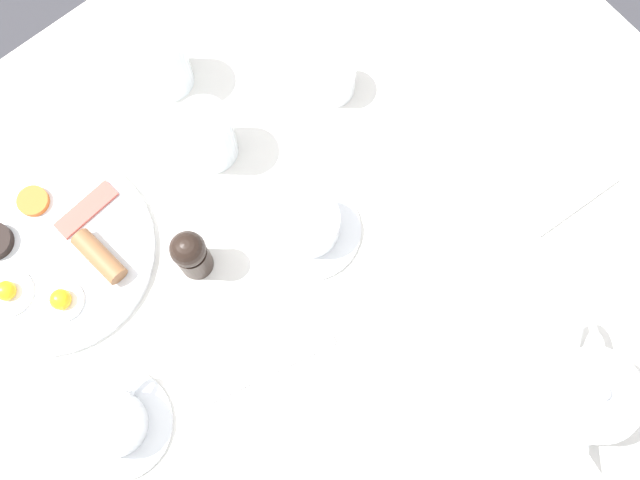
# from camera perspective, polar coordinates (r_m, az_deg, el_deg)

# --- Properties ---
(ground_plane) EXTENTS (8.00, 8.00, 0.00)m
(ground_plane) POSITION_cam_1_polar(r_m,az_deg,el_deg) (1.78, -0.00, -6.48)
(ground_plane) COLOR #333338
(table) EXTENTS (1.09, 1.21, 0.72)m
(table) POSITION_cam_1_polar(r_m,az_deg,el_deg) (1.13, -0.00, -1.07)
(table) COLOR silver
(table) RESTS_ON ground_plane
(breakfast_plate) EXTENTS (0.30, 0.30, 0.04)m
(breakfast_plate) POSITION_cam_1_polar(r_m,az_deg,el_deg) (1.13, -19.88, -0.96)
(breakfast_plate) COLOR white
(breakfast_plate) RESTS_ON table
(teapot_far) EXTENTS (0.16, 0.16, 0.13)m
(teapot_far) POSITION_cam_1_polar(r_m,az_deg,el_deg) (1.04, 19.49, -11.14)
(teapot_far) COLOR white
(teapot_far) RESTS_ON table
(teacup_with_saucer_left) EXTENTS (0.15, 0.15, 0.06)m
(teacup_with_saucer_left) POSITION_cam_1_polar(r_m,az_deg,el_deg) (1.05, -0.85, 1.17)
(teacup_with_saucer_left) COLOR white
(teacup_with_saucer_left) RESTS_ON table
(teacup_with_saucer_right) EXTENTS (0.15, 0.15, 0.06)m
(teacup_with_saucer_right) POSITION_cam_1_polar(r_m,az_deg,el_deg) (1.04, -15.53, -13.31)
(teacup_with_saucer_right) COLOR white
(teacup_with_saucer_right) RESTS_ON table
(water_glass_tall) EXTENTS (0.08, 0.08, 0.10)m
(water_glass_tall) POSITION_cam_1_polar(r_m,az_deg,el_deg) (1.09, -8.56, 7.85)
(water_glass_tall) COLOR white
(water_glass_tall) RESTS_ON table
(water_glass_short) EXTENTS (0.08, 0.08, 0.11)m
(water_glass_short) POSITION_cam_1_polar(r_m,az_deg,el_deg) (1.15, -11.95, 13.12)
(water_glass_short) COLOR white
(water_glass_short) RESTS_ON table
(creamer_jug) EXTENTS (0.09, 0.07, 0.06)m
(creamer_jug) POSITION_cam_1_polar(r_m,az_deg,el_deg) (1.14, 0.97, 12.18)
(creamer_jug) COLOR white
(creamer_jug) RESTS_ON table
(salt_grinder) EXTENTS (0.05, 0.05, 0.11)m
(salt_grinder) POSITION_cam_1_polar(r_m,az_deg,el_deg) (1.03, -9.80, -1.08)
(salt_grinder) COLOR black
(salt_grinder) RESTS_ON table
(napkin_folded) EXTENTS (0.14, 0.16, 0.01)m
(napkin_folded) POSITION_cam_1_polar(r_m,az_deg,el_deg) (1.15, 17.21, 4.79)
(napkin_folded) COLOR white
(napkin_folded) RESTS_ON table
(knife_by_plate) EXTENTS (0.07, 0.21, 0.00)m
(knife_by_plate) POSITION_cam_1_polar(r_m,az_deg,el_deg) (1.04, -4.17, -9.98)
(knife_by_plate) COLOR silver
(knife_by_plate) RESTS_ON table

